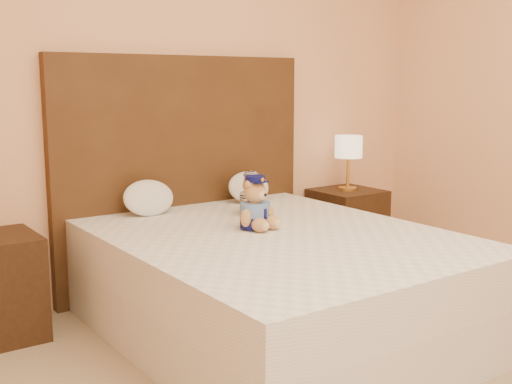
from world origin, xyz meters
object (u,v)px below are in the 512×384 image
(bed, at_px, (277,284))
(nightstand_right, at_px, (347,226))
(teddy_police, at_px, (255,203))
(lamp, at_px, (349,150))
(teddy_prisoner, at_px, (251,194))
(pillow_left, at_px, (149,196))
(pillow_right, at_px, (249,186))

(bed, xyz_separation_m, nightstand_right, (1.25, 0.80, -0.00))
(bed, bearing_deg, teddy_police, 98.75)
(bed, relative_size, teddy_police, 6.98)
(lamp, distance_m, teddy_prisoner, 1.13)
(bed, distance_m, pillow_left, 0.98)
(lamp, height_order, teddy_prisoner, lamp)
(pillow_right, bearing_deg, nightstand_right, -1.99)
(teddy_police, distance_m, teddy_prisoner, 0.38)
(lamp, height_order, pillow_left, lamp)
(teddy_prisoner, bearing_deg, lamp, -4.22)
(nightstand_right, relative_size, pillow_left, 1.71)
(nightstand_right, bearing_deg, bed, -147.38)
(lamp, relative_size, teddy_police, 1.40)
(nightstand_right, bearing_deg, teddy_prisoner, -164.07)
(bed, bearing_deg, pillow_right, 64.94)
(pillow_right, bearing_deg, bed, -115.06)
(teddy_prisoner, xyz_separation_m, pillow_right, (0.21, 0.34, -0.01))
(lamp, bearing_deg, bed, -147.38)
(nightstand_right, xyz_separation_m, pillow_right, (-0.86, 0.03, 0.38))
(teddy_prisoner, xyz_separation_m, pillow_left, (-0.51, 0.34, -0.01))
(teddy_police, bearing_deg, lamp, 15.94)
(bed, relative_size, lamp, 5.00)
(nightstand_right, relative_size, pillow_right, 1.78)
(nightstand_right, xyz_separation_m, pillow_left, (-1.59, 0.03, 0.39))
(bed, height_order, teddy_prisoner, teddy_prisoner)
(pillow_right, bearing_deg, lamp, -1.99)
(lamp, xyz_separation_m, pillow_left, (-1.59, 0.03, -0.19))
(pillow_right, bearing_deg, teddy_police, -121.89)
(bed, distance_m, lamp, 1.59)
(bed, xyz_separation_m, lamp, (1.25, 0.80, 0.57))
(bed, distance_m, nightstand_right, 1.48)
(nightstand_right, bearing_deg, lamp, 180.00)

